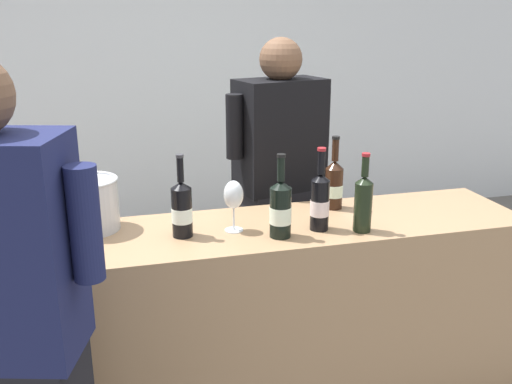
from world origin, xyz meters
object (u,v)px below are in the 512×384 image
(wine_glass, at_px, (234,196))
(ice_bucket, at_px, (88,204))
(wine_bottle_3, at_px, (281,209))
(person_server, at_px, (279,208))
(wine_bottle_1, at_px, (13,221))
(wine_bottle_4, at_px, (334,184))
(wine_bottle_5, at_px, (320,201))
(potted_shrub, at_px, (277,176))
(wine_bottle_2, at_px, (182,209))
(wine_bottle_0, at_px, (363,202))
(person_guest, at_px, (12,376))

(wine_glass, xyz_separation_m, ice_bucket, (-0.56, 0.16, -0.04))
(wine_bottle_3, distance_m, person_server, 0.74)
(wine_bottle_1, xyz_separation_m, person_server, (1.18, 0.58, -0.25))
(wine_bottle_4, height_order, wine_bottle_5, wine_bottle_5)
(person_server, bearing_deg, potted_shrub, 73.86)
(wine_bottle_2, relative_size, wine_bottle_4, 1.01)
(wine_bottle_1, relative_size, wine_bottle_2, 1.03)
(wine_bottle_5, height_order, person_server, person_server)
(wine_bottle_3, height_order, person_server, person_server)
(potted_shrub, bearing_deg, wine_bottle_2, -122.10)
(wine_bottle_4, height_order, person_server, person_server)
(wine_bottle_5, relative_size, person_server, 0.20)
(wine_bottle_0, bearing_deg, wine_bottle_3, 175.54)
(wine_bottle_2, bearing_deg, ice_bucket, 154.64)
(wine_glass, distance_m, potted_shrub, 1.34)
(wine_bottle_4, bearing_deg, wine_bottle_5, -123.88)
(wine_bottle_4, relative_size, wine_bottle_5, 0.97)
(wine_bottle_1, xyz_separation_m, wine_bottle_3, (0.98, -0.09, -0.01))
(wine_bottle_1, bearing_deg, wine_bottle_5, -2.79)
(wine_bottle_4, relative_size, wine_glass, 1.57)
(potted_shrub, bearing_deg, wine_bottle_3, -106.40)
(wine_bottle_0, distance_m, wine_bottle_1, 1.32)
(wine_bottle_2, xyz_separation_m, person_server, (0.57, 0.57, -0.24))
(wine_bottle_5, height_order, person_guest, person_guest)
(wine_bottle_2, height_order, person_server, person_server)
(ice_bucket, bearing_deg, wine_bottle_0, -15.58)
(ice_bucket, distance_m, person_server, 1.03)
(wine_bottle_1, height_order, wine_bottle_2, wine_bottle_1)
(wine_glass, height_order, ice_bucket, ice_bucket)
(wine_bottle_4, height_order, potted_shrub, wine_bottle_4)
(wine_bottle_5, bearing_deg, wine_bottle_1, 177.21)
(person_server, height_order, potted_shrub, person_server)
(wine_glass, bearing_deg, wine_bottle_5, -12.10)
(wine_bottle_5, distance_m, ice_bucket, 0.93)
(wine_bottle_0, xyz_separation_m, person_guest, (-1.26, -0.50, -0.23))
(ice_bucket, distance_m, person_guest, 0.85)
(wine_bottle_0, height_order, wine_bottle_5, wine_bottle_5)
(wine_bottle_4, bearing_deg, wine_bottle_1, -172.37)
(wine_bottle_1, bearing_deg, wine_bottle_4, 7.63)
(wine_bottle_3, relative_size, person_server, 0.20)
(person_guest, height_order, potted_shrub, person_guest)
(wine_bottle_4, xyz_separation_m, wine_bottle_5, (-0.16, -0.23, 0.01))
(wine_bottle_0, relative_size, wine_bottle_4, 0.98)
(wine_bottle_3, distance_m, wine_bottle_4, 0.42)
(wine_bottle_2, distance_m, wine_bottle_4, 0.72)
(ice_bucket, xyz_separation_m, person_guest, (-0.20, -0.79, -0.22))
(wine_bottle_5, xyz_separation_m, person_guest, (-1.10, -0.56, -0.23))
(wine_bottle_1, height_order, wine_bottle_4, wine_bottle_1)
(ice_bucket, bearing_deg, wine_bottle_4, -0.13)
(wine_bottle_1, height_order, wine_bottle_5, same)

